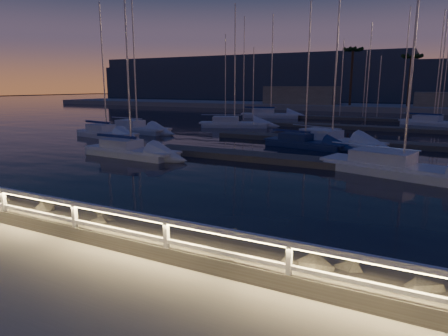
{
  "coord_description": "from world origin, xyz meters",
  "views": [
    {
      "loc": [
        6.29,
        -7.21,
        4.08
      ],
      "look_at": [
        0.44,
        4.0,
        1.46
      ],
      "focal_mm": 32.0,
      "sensor_mm": 36.0,
      "label": 1
    }
  ],
  "objects_px": {
    "sailboat_f": "(303,142)",
    "sailboat_k": "(434,122)",
    "sailboat_n": "(269,114)",
    "sailboat_g": "(330,140)",
    "sailboat_b": "(129,150)",
    "sailboat_a": "(106,133)",
    "guard_rail": "(130,222)",
    "sailboat_e": "(136,128)",
    "sailboat_j": "(233,123)",
    "sailboat_c": "(398,167)"
  },
  "relations": [
    {
      "from": "sailboat_f",
      "to": "sailboat_k",
      "type": "height_order",
      "value": "sailboat_k"
    },
    {
      "from": "sailboat_f",
      "to": "sailboat_n",
      "type": "distance_m",
      "value": 28.76
    },
    {
      "from": "sailboat_g",
      "to": "sailboat_n",
      "type": "xyz_separation_m",
      "value": [
        -14.37,
        23.79,
        0.03
      ]
    },
    {
      "from": "sailboat_f",
      "to": "sailboat_n",
      "type": "xyz_separation_m",
      "value": [
        -12.79,
        25.75,
        0.08
      ]
    },
    {
      "from": "sailboat_b",
      "to": "sailboat_f",
      "type": "xyz_separation_m",
      "value": [
        9.22,
        9.35,
        -0.02
      ]
    },
    {
      "from": "sailboat_a",
      "to": "sailboat_f",
      "type": "xyz_separation_m",
      "value": [
        17.77,
        2.64,
        -0.04
      ]
    },
    {
      "from": "sailboat_g",
      "to": "sailboat_k",
      "type": "height_order",
      "value": "sailboat_g"
    },
    {
      "from": "guard_rail",
      "to": "sailboat_g",
      "type": "relative_size",
      "value": 3.09
    },
    {
      "from": "guard_rail",
      "to": "sailboat_k",
      "type": "height_order",
      "value": "sailboat_k"
    },
    {
      "from": "sailboat_e",
      "to": "sailboat_j",
      "type": "distance_m",
      "value": 11.26
    },
    {
      "from": "sailboat_a",
      "to": "sailboat_n",
      "type": "height_order",
      "value": "sailboat_n"
    },
    {
      "from": "sailboat_e",
      "to": "sailboat_g",
      "type": "distance_m",
      "value": 19.36
    },
    {
      "from": "sailboat_c",
      "to": "sailboat_k",
      "type": "height_order",
      "value": "sailboat_c"
    },
    {
      "from": "guard_rail",
      "to": "sailboat_j",
      "type": "bearing_deg",
      "value": 112.34
    },
    {
      "from": "sailboat_b",
      "to": "sailboat_c",
      "type": "bearing_deg",
      "value": 11.37
    },
    {
      "from": "sailboat_a",
      "to": "sailboat_j",
      "type": "xyz_separation_m",
      "value": [
        6.29,
        13.57,
        0.01
      ]
    },
    {
      "from": "sailboat_e",
      "to": "sailboat_a",
      "type": "bearing_deg",
      "value": -84.74
    },
    {
      "from": "sailboat_f",
      "to": "sailboat_n",
      "type": "bearing_deg",
      "value": 128.17
    },
    {
      "from": "sailboat_e",
      "to": "sailboat_j",
      "type": "relative_size",
      "value": 0.95
    },
    {
      "from": "sailboat_c",
      "to": "sailboat_a",
      "type": "bearing_deg",
      "value": -174.92
    },
    {
      "from": "sailboat_e",
      "to": "sailboat_c",
      "type": "bearing_deg",
      "value": -14.35
    },
    {
      "from": "sailboat_e",
      "to": "sailboat_k",
      "type": "relative_size",
      "value": 0.93
    },
    {
      "from": "sailboat_g",
      "to": "sailboat_n",
      "type": "relative_size",
      "value": 0.97
    },
    {
      "from": "guard_rail",
      "to": "sailboat_k",
      "type": "xyz_separation_m",
      "value": [
        6.58,
        46.23,
        -0.95
      ]
    },
    {
      "from": "sailboat_b",
      "to": "sailboat_c",
      "type": "xyz_separation_m",
      "value": [
        16.54,
        2.12,
        0.03
      ]
    },
    {
      "from": "guard_rail",
      "to": "sailboat_e",
      "type": "xyz_separation_m",
      "value": [
        -20.14,
        24.33,
        -0.92
      ]
    },
    {
      "from": "sailboat_e",
      "to": "sailboat_g",
      "type": "height_order",
      "value": "sailboat_g"
    },
    {
      "from": "sailboat_a",
      "to": "sailboat_c",
      "type": "xyz_separation_m",
      "value": [
        25.09,
        -4.58,
        0.01
      ]
    },
    {
      "from": "sailboat_g",
      "to": "sailboat_k",
      "type": "relative_size",
      "value": 1.04
    },
    {
      "from": "sailboat_a",
      "to": "sailboat_b",
      "type": "distance_m",
      "value": 10.86
    },
    {
      "from": "sailboat_b",
      "to": "sailboat_n",
      "type": "xyz_separation_m",
      "value": [
        -3.58,
        35.1,
        0.06
      ]
    },
    {
      "from": "guard_rail",
      "to": "sailboat_j",
      "type": "relative_size",
      "value": 3.27
    },
    {
      "from": "sailboat_b",
      "to": "sailboat_f",
      "type": "distance_m",
      "value": 13.13
    },
    {
      "from": "guard_rail",
      "to": "sailboat_g",
      "type": "xyz_separation_m",
      "value": [
        -0.78,
        24.69,
        -0.93
      ]
    },
    {
      "from": "sailboat_e",
      "to": "sailboat_n",
      "type": "xyz_separation_m",
      "value": [
        4.99,
        24.15,
        0.02
      ]
    },
    {
      "from": "sailboat_f",
      "to": "sailboat_j",
      "type": "distance_m",
      "value": 15.85
    },
    {
      "from": "sailboat_c",
      "to": "sailboat_n",
      "type": "height_order",
      "value": "sailboat_n"
    },
    {
      "from": "guard_rail",
      "to": "sailboat_c",
      "type": "relative_size",
      "value": 3.04
    },
    {
      "from": "sailboat_e",
      "to": "sailboat_n",
      "type": "distance_m",
      "value": 24.66
    },
    {
      "from": "sailboat_f",
      "to": "sailboat_g",
      "type": "relative_size",
      "value": 0.78
    },
    {
      "from": "guard_rail",
      "to": "sailboat_e",
      "type": "relative_size",
      "value": 3.46
    },
    {
      "from": "sailboat_a",
      "to": "sailboat_g",
      "type": "xyz_separation_m",
      "value": [
        19.34,
        4.61,
        0.01
      ]
    },
    {
      "from": "sailboat_b",
      "to": "sailboat_k",
      "type": "relative_size",
      "value": 0.88
    },
    {
      "from": "guard_rail",
      "to": "sailboat_a",
      "type": "xyz_separation_m",
      "value": [
        -20.12,
        20.08,
        -0.94
      ]
    },
    {
      "from": "sailboat_f",
      "to": "sailboat_g",
      "type": "distance_m",
      "value": 2.52
    },
    {
      "from": "sailboat_g",
      "to": "sailboat_a",
      "type": "bearing_deg",
      "value": -143.5
    },
    {
      "from": "sailboat_f",
      "to": "sailboat_a",
      "type": "bearing_deg",
      "value": -159.78
    },
    {
      "from": "sailboat_a",
      "to": "sailboat_k",
      "type": "bearing_deg",
      "value": 54.81
    },
    {
      "from": "sailboat_a",
      "to": "sailboat_n",
      "type": "relative_size",
      "value": 0.8
    },
    {
      "from": "guard_rail",
      "to": "sailboat_g",
      "type": "distance_m",
      "value": 24.72
    }
  ]
}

